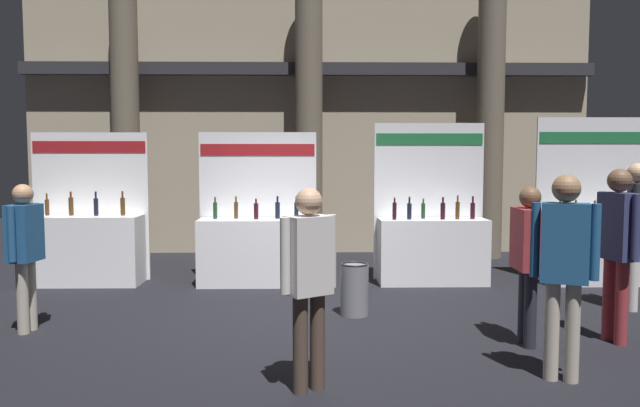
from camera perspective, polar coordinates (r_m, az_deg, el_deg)
ground_plane at (r=7.37m, az=-1.02°, el=-10.59°), size 24.00×24.00×0.00m
hall_colonnade at (r=12.02m, az=-1.07°, el=10.64°), size 11.15×1.14×6.61m
exhibitor_booth_0 at (r=9.71m, az=-21.50°, el=-3.60°), size 1.78×0.66×2.30m
exhibitor_booth_1 at (r=9.07m, az=-6.06°, el=-3.97°), size 1.80×0.66×2.30m
exhibitor_booth_2 at (r=9.28m, az=10.61°, el=-3.75°), size 1.71×0.66×2.45m
exhibitor_booth_3 at (r=10.12m, az=25.60°, el=-3.43°), size 1.97×0.66×2.53m
trash_bin at (r=7.31m, az=3.31°, el=-8.16°), size 0.34×0.34×0.64m
visitor_0 at (r=5.45m, az=22.28°, el=-4.97°), size 0.52×0.33×1.76m
visitor_1 at (r=6.38m, az=19.30°, el=-4.21°), size 0.27×0.62×1.62m
visitor_2 at (r=8.40m, az=27.89°, el=-1.58°), size 0.38×0.51×1.84m
visitor_3 at (r=6.83m, az=26.52°, el=-3.08°), size 0.29×0.56×1.79m
visitor_4 at (r=7.24m, az=-26.36°, el=-3.53°), size 0.30×0.52×1.62m
visitor_6 at (r=4.84m, az=-1.07°, el=-6.63°), size 0.45×0.37×1.66m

